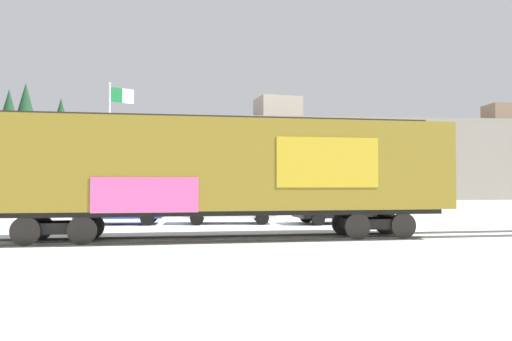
# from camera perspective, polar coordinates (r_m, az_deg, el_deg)

# --- Properties ---
(ground_plane) EXTENTS (260.00, 260.00, 0.00)m
(ground_plane) POSITION_cam_1_polar(r_m,az_deg,el_deg) (16.61, -6.12, -8.33)
(ground_plane) COLOR silver
(track) EXTENTS (59.96, 6.02, 0.08)m
(track) POSITION_cam_1_polar(r_m,az_deg,el_deg) (16.55, -6.80, -8.21)
(track) COLOR #4C4742
(track) RESTS_ON ground_plane
(freight_car) EXTENTS (15.90, 4.12, 4.32)m
(freight_car) POSITION_cam_1_polar(r_m,az_deg,el_deg) (16.50, -3.85, 0.31)
(freight_car) COLOR olive
(freight_car) RESTS_ON ground_plane
(flagpole) EXTENTS (1.41, 0.99, 8.24)m
(flagpole) POSITION_cam_1_polar(r_m,az_deg,el_deg) (30.77, -16.70, 4.94)
(flagpole) COLOR silver
(flagpole) RESTS_ON ground_plane
(hillside) EXTENTS (142.64, 37.53, 14.87)m
(hillside) POSITION_cam_1_polar(r_m,az_deg,el_deg) (72.70, -5.13, 0.76)
(hillside) COLOR gray
(hillside) RESTS_ON ground_plane
(parked_car_blue) EXTENTS (4.06, 1.96, 1.81)m
(parked_car_blue) POSITION_cam_1_polar(r_m,az_deg,el_deg) (23.59, -16.20, -4.14)
(parked_car_blue) COLOR navy
(parked_car_blue) RESTS_ON ground_plane
(parked_car_white) EXTENTS (4.53, 1.91, 1.61)m
(parked_car_white) POSITION_cam_1_polar(r_m,az_deg,el_deg) (23.12, -3.29, -4.41)
(parked_car_white) COLOR silver
(parked_car_white) RESTS_ON ground_plane
(parked_car_black) EXTENTS (4.80, 2.42, 1.59)m
(parked_car_black) POSITION_cam_1_polar(r_m,az_deg,el_deg) (23.55, 10.25, -4.38)
(parked_car_black) COLOR black
(parked_car_black) RESTS_ON ground_plane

